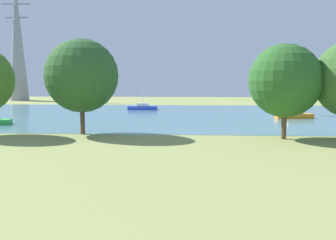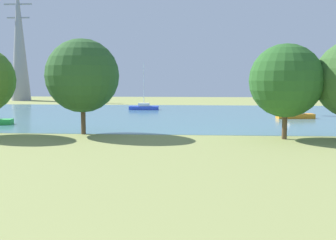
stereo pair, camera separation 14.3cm
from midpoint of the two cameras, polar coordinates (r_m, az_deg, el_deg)
ground_plane at (r=30.49m, az=-3.04°, el=-4.20°), size 160.00×160.00×0.00m
water_surface at (r=58.14m, az=0.31°, el=0.72°), size 140.00×40.00×0.02m
sailboat_blue at (r=67.21m, az=-3.34°, el=1.83°), size 4.82×1.55×7.79m
sailboat_orange at (r=55.77m, az=17.46°, el=0.67°), size 4.94×2.05×6.39m
tree_mid_shore at (r=39.23m, az=-11.80°, el=6.09°), size 6.92×6.92×9.00m
tree_west_far at (r=36.76m, az=16.29°, el=5.31°), size 6.37×6.37×8.29m
electricity_pylon at (r=100.29m, az=-20.07°, el=10.38°), size 6.40×4.40×27.16m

